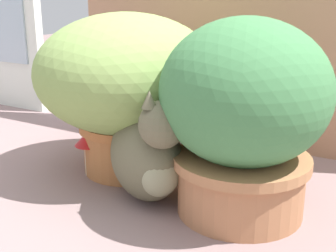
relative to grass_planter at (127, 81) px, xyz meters
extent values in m
plane|color=gray|center=(0.05, -0.17, -0.26)|extent=(6.00, 6.00, 0.00)
cube|color=tan|center=(0.19, 0.40, 0.18)|extent=(1.26, 0.03, 0.88)
cube|color=white|center=(-0.84, 0.35, 0.17)|extent=(0.31, 0.04, 0.88)
cylinder|color=#B3703E|center=(0.00, 0.00, -0.19)|extent=(0.26, 0.26, 0.15)
cylinder|color=#B66C3A|center=(0.00, 0.00, -0.13)|extent=(0.28, 0.28, 0.02)
ellipsoid|color=#83A354|center=(0.00, 0.00, 0.02)|extent=(0.51, 0.51, 0.33)
cylinder|color=#AE724B|center=(0.38, -0.08, -0.19)|extent=(0.30, 0.30, 0.14)
cylinder|color=#AF754B|center=(0.38, -0.08, -0.13)|extent=(0.32, 0.32, 0.02)
ellipsoid|color=#417D48|center=(0.38, -0.08, 0.03)|extent=(0.39, 0.39, 0.34)
ellipsoid|color=#625F46|center=(0.14, -0.13, -0.15)|extent=(0.31, 0.29, 0.22)
ellipsoid|color=gray|center=(0.22, -0.19, -0.17)|extent=(0.12, 0.12, 0.11)
sphere|color=#625F46|center=(0.23, -0.19, -0.04)|extent=(0.15, 0.15, 0.11)
cone|color=#625F46|center=(0.25, -0.17, 0.02)|extent=(0.05, 0.05, 0.04)
cone|color=#625F46|center=(0.21, -0.22, 0.02)|extent=(0.05, 0.05, 0.04)
cylinder|color=#625F46|center=(0.08, -0.02, -0.24)|extent=(0.17, 0.14, 0.07)
cylinder|color=silver|center=(-0.07, -0.09, -0.22)|extent=(0.03, 0.03, 0.09)
cone|color=red|center=(-0.07, -0.09, -0.15)|extent=(0.09, 0.09, 0.04)
camera|label=1|loc=(0.73, -1.03, 0.26)|focal=48.63mm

